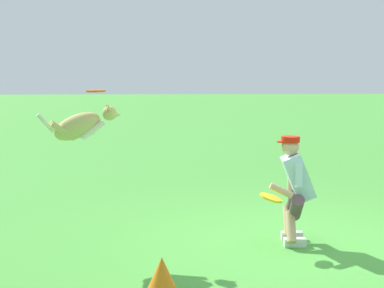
{
  "coord_description": "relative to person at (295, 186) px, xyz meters",
  "views": [
    {
      "loc": [
        1.57,
        7.14,
        2.23
      ],
      "look_at": [
        1.28,
        -0.13,
        1.21
      ],
      "focal_mm": 58.65,
      "sensor_mm": 36.0,
      "label": 1
    }
  ],
  "objects": [
    {
      "name": "frisbee_flying",
      "position": [
        2.34,
        -0.1,
        1.13
      ],
      "size": [
        0.31,
        0.31,
        0.03
      ],
      "primitive_type": "cylinder",
      "rotation": [
        0.01,
        0.02,
        5.81
      ],
      "color": "#E45D0D"
    },
    {
      "name": "training_cone",
      "position": [
        1.57,
        1.49,
        -0.53
      ],
      "size": [
        0.3,
        0.3,
        0.33
      ],
      "primitive_type": "cone",
      "color": "orange",
      "rests_on": "ground_plane"
    },
    {
      "name": "person",
      "position": [
        0.0,
        0.0,
        0.0
      ],
      "size": [
        0.6,
        0.65,
        1.29
      ],
      "rotation": [
        0.0,
        0.0,
        -0.07
      ],
      "color": "silver",
      "rests_on": "ground_plane"
    },
    {
      "name": "ground_plane",
      "position": [
        -0.05,
        0.1,
        -0.7
      ],
      "size": [
        60.0,
        60.0,
        0.0
      ],
      "primitive_type": "plane",
      "color": "green"
    },
    {
      "name": "dog",
      "position": [
        2.51,
        -0.07,
        0.73
      ],
      "size": [
        0.96,
        0.42,
        0.48
      ],
      "rotation": [
        0.0,
        0.0,
        3.4
      ],
      "color": "tan"
    },
    {
      "name": "frisbee_held",
      "position": [
        0.32,
        0.22,
        -0.09
      ],
      "size": [
        0.34,
        0.35,
        0.13
      ],
      "primitive_type": "cylinder",
      "rotation": [
        0.18,
        0.25,
        3.55
      ],
      "color": "yellow",
      "rests_on": "person"
    }
  ]
}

